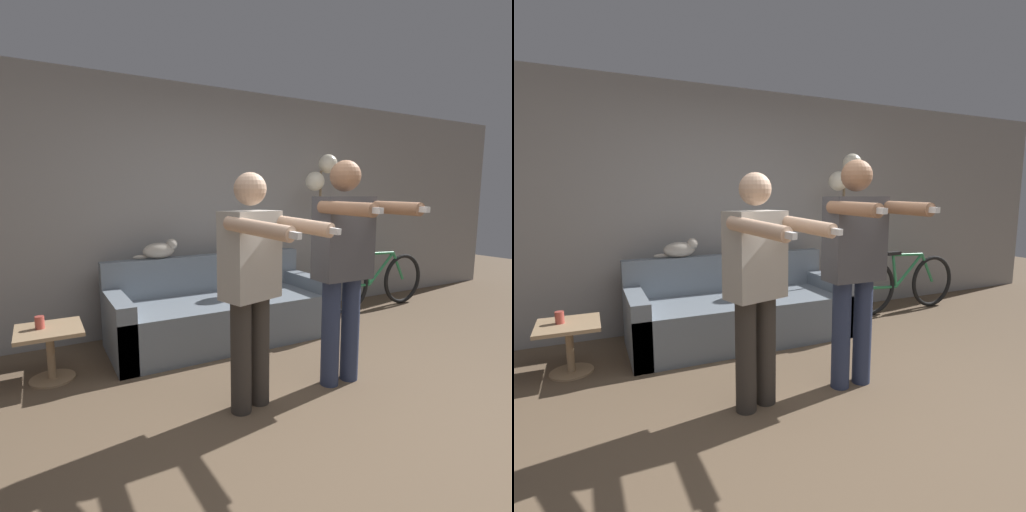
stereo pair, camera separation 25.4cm
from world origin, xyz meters
The scene contains 10 objects.
ground_plane centered at (0.00, 0.00, 0.00)m, with size 16.00×16.00×0.00m, color brown.
wall_back centered at (0.00, 2.46, 1.30)m, with size 10.00×0.05×2.60m.
couch centered at (-0.06, 1.87, 0.27)m, with size 2.17×0.87×0.82m.
person_left centered at (-0.42, 0.54, 0.90)m, with size 0.57×0.75×1.59m.
person_right centered at (0.36, 0.54, 0.98)m, with size 0.50×0.67×1.69m.
cat centered at (-0.56, 2.20, 0.91)m, with size 0.44×0.14×0.19m.
floor_lamp centered at (1.26, 1.99, 1.51)m, with size 0.40×0.31×1.91m.
side_table centered at (-1.60, 1.68, 0.31)m, with size 0.48×0.48×0.42m.
cup centered at (-1.66, 1.71, 0.47)m, with size 0.07×0.07×0.10m.
bicycle centered at (2.17, 1.96, 0.35)m, with size 1.65×0.07×0.76m.
Camera 1 is at (-1.63, -1.70, 1.43)m, focal length 28.00 mm.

